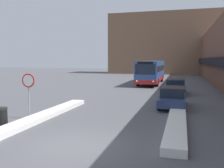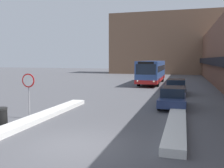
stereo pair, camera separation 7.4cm
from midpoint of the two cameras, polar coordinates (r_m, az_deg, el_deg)
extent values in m
plane|color=#515156|center=(9.83, -8.16, -13.77)|extent=(160.00, 160.00, 0.00)
cube|color=black|center=(32.62, 22.19, 4.82)|extent=(0.50, 60.00, 0.90)
cube|color=brown|center=(59.96, 12.57, 8.93)|extent=(26.00, 8.00, 13.78)
cube|color=silver|center=(14.62, -15.08, -6.93)|extent=(0.90, 9.59, 0.26)
cube|color=silver|center=(13.00, 14.70, -8.36)|extent=(0.90, 8.87, 0.32)
cube|color=#335193|center=(34.11, 9.16, 3.01)|extent=(2.59, 11.38, 2.62)
cube|color=red|center=(34.17, 9.14, 1.20)|extent=(2.61, 11.40, 0.46)
cube|color=#192333|center=(34.09, 9.17, 3.63)|extent=(2.61, 10.47, 0.72)
cube|color=#192333|center=(28.45, 7.78, 3.33)|extent=(2.28, 0.03, 1.18)
cube|color=black|center=(28.43, 7.80, 4.82)|extent=(1.81, 0.03, 0.28)
sphere|color=#F2EAC6|center=(28.67, 5.89, 0.66)|extent=(0.20, 0.20, 0.20)
sphere|color=#F2EAC6|center=(28.40, 9.60, 0.56)|extent=(0.20, 0.20, 0.20)
cylinder|color=black|center=(30.88, 6.17, 0.50)|extent=(0.28, 1.06, 1.06)
cylinder|color=black|center=(30.56, 10.51, 0.39)|extent=(0.28, 1.06, 1.06)
cylinder|color=black|center=(37.82, 8.02, 1.41)|extent=(0.28, 1.06, 1.06)
cylinder|color=black|center=(37.57, 11.57, 1.32)|extent=(0.28, 1.06, 1.06)
cube|color=navy|center=(17.62, 13.83, -3.55)|extent=(1.76, 4.33, 0.51)
cube|color=#192333|center=(17.64, 13.89, -1.68)|extent=(1.54, 2.38, 0.62)
cylinder|color=black|center=(16.31, 16.43, -5.03)|extent=(0.20, 0.61, 0.61)
cylinder|color=black|center=(16.38, 10.82, -4.86)|extent=(0.20, 0.61, 0.61)
cylinder|color=black|center=(18.96, 16.40, -3.57)|extent=(0.20, 0.61, 0.61)
cylinder|color=black|center=(19.02, 11.58, -3.43)|extent=(0.20, 0.61, 0.61)
cube|color=#38383D|center=(24.37, 14.49, -1.03)|extent=(1.85, 4.26, 0.51)
cube|color=#192333|center=(24.42, 14.53, 0.32)|extent=(1.63, 2.34, 0.63)
cylinder|color=black|center=(23.07, 16.48, -1.92)|extent=(0.20, 0.66, 0.66)
cylinder|color=black|center=(23.12, 12.28, -1.80)|extent=(0.20, 0.66, 0.66)
cylinder|color=black|center=(25.70, 16.46, -1.17)|extent=(0.20, 0.66, 0.66)
cylinder|color=black|center=(25.74, 12.68, -1.07)|extent=(0.20, 0.66, 0.66)
cylinder|color=gray|center=(14.40, -18.31, -2.68)|extent=(0.07, 0.07, 2.50)
cylinder|color=red|center=(14.29, -18.46, 0.77)|extent=(0.76, 0.03, 0.76)
cylinder|color=white|center=(14.28, -18.49, 0.76)|extent=(0.62, 0.01, 0.62)
cylinder|color=black|center=(13.27, -23.82, -7.18)|extent=(0.56, 0.56, 0.85)
cylinder|color=black|center=(13.18, -23.90, -5.17)|extent=(0.59, 0.59, 0.10)
camera|label=1|loc=(0.04, -89.86, 0.01)|focal=40.00mm
camera|label=2|loc=(0.04, 90.14, -0.01)|focal=40.00mm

